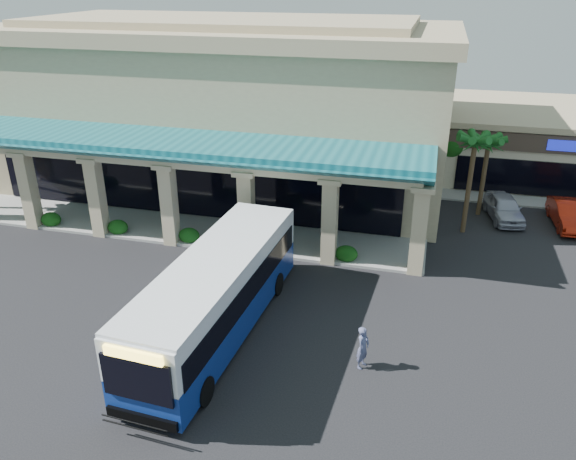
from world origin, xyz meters
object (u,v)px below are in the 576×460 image
(transit_bus, at_px, (217,296))
(car_white, at_px, (568,214))
(car_silver, at_px, (504,208))
(pedestrian, at_px, (363,347))

(transit_bus, relative_size, car_white, 2.77)
(transit_bus, bearing_deg, car_silver, 54.68)
(pedestrian, bearing_deg, car_silver, -1.88)
(car_silver, bearing_deg, transit_bus, -139.08)
(transit_bus, xyz_separation_m, car_silver, (12.75, 15.94, -1.02))
(transit_bus, relative_size, pedestrian, 7.14)
(pedestrian, height_order, car_white, pedestrian)
(transit_bus, relative_size, car_silver, 2.88)
(car_silver, bearing_deg, car_white, -13.31)
(transit_bus, distance_m, pedestrian, 6.32)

